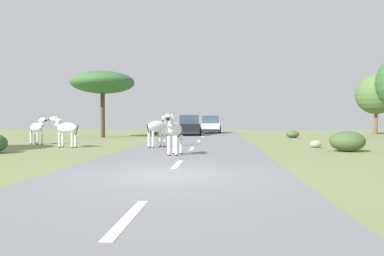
{
  "coord_description": "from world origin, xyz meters",
  "views": [
    {
      "loc": [
        1.2,
        -8.85,
        1.36
      ],
      "look_at": [
        0.05,
        7.36,
        1.01
      ],
      "focal_mm": 34.63,
      "sensor_mm": 36.0,
      "label": 1
    }
  ],
  "objects_px": {
    "car_0": "(189,126)",
    "tree_1": "(376,94)",
    "tree_0": "(103,83)",
    "bush_0": "(293,134)",
    "zebra_1": "(37,128)",
    "car_1": "(211,125)",
    "zebra_0": "(174,130)",
    "bush_1": "(154,132)",
    "bush_2": "(347,141)",
    "zebra_3": "(158,127)",
    "rock_3": "(315,144)",
    "zebra_2": "(66,128)"
  },
  "relations": [
    {
      "from": "zebra_1",
      "to": "car_1",
      "type": "bearing_deg",
      "value": -173.75
    },
    {
      "from": "zebra_0",
      "to": "zebra_1",
      "type": "distance_m",
      "value": 10.42
    },
    {
      "from": "car_0",
      "to": "tree_1",
      "type": "distance_m",
      "value": 17.87
    },
    {
      "from": "zebra_3",
      "to": "zebra_2",
      "type": "bearing_deg",
      "value": -143.01
    },
    {
      "from": "zebra_0",
      "to": "car_1",
      "type": "xyz_separation_m",
      "value": [
        0.87,
        23.81,
        -0.13
      ]
    },
    {
      "from": "zebra_2",
      "to": "bush_1",
      "type": "bearing_deg",
      "value": 6.36
    },
    {
      "from": "zebra_2",
      "to": "tree_1",
      "type": "relative_size",
      "value": 0.3
    },
    {
      "from": "car_1",
      "to": "tree_1",
      "type": "bearing_deg",
      "value": 173.62
    },
    {
      "from": "zebra_1",
      "to": "zebra_3",
      "type": "distance_m",
      "value": 7.51
    },
    {
      "from": "zebra_2",
      "to": "bush_0",
      "type": "xyz_separation_m",
      "value": [
        13.12,
        10.75,
        -0.66
      ]
    },
    {
      "from": "bush_0",
      "to": "rock_3",
      "type": "bearing_deg",
      "value": -95.02
    },
    {
      "from": "bush_2",
      "to": "rock_3",
      "type": "relative_size",
      "value": 2.67
    },
    {
      "from": "zebra_3",
      "to": "car_1",
      "type": "height_order",
      "value": "car_1"
    },
    {
      "from": "car_1",
      "to": "rock_3",
      "type": "distance_m",
      "value": 19.84
    },
    {
      "from": "zebra_1",
      "to": "car_0",
      "type": "relative_size",
      "value": 0.35
    },
    {
      "from": "bush_2",
      "to": "tree_0",
      "type": "bearing_deg",
      "value": 140.74
    },
    {
      "from": "car_0",
      "to": "bush_1",
      "type": "distance_m",
      "value": 3.94
    },
    {
      "from": "zebra_1",
      "to": "bush_2",
      "type": "bearing_deg",
      "value": 111.35
    },
    {
      "from": "zebra_1",
      "to": "tree_0",
      "type": "xyz_separation_m",
      "value": [
        1.04,
        8.4,
        3.34
      ]
    },
    {
      "from": "car_0",
      "to": "bush_0",
      "type": "distance_m",
      "value": 9.01
    },
    {
      "from": "zebra_1",
      "to": "car_1",
      "type": "relative_size",
      "value": 0.36
    },
    {
      "from": "bush_2",
      "to": "car_0",
      "type": "bearing_deg",
      "value": 117.04
    },
    {
      "from": "zebra_1",
      "to": "bush_2",
      "type": "xyz_separation_m",
      "value": [
        15.58,
        -3.49,
        -0.48
      ]
    },
    {
      "from": "car_1",
      "to": "bush_0",
      "type": "bearing_deg",
      "value": 125.25
    },
    {
      "from": "zebra_1",
      "to": "bush_1",
      "type": "distance_m",
      "value": 14.83
    },
    {
      "from": "car_1",
      "to": "bush_1",
      "type": "distance_m",
      "value": 6.24
    },
    {
      "from": "tree_1",
      "to": "zebra_3",
      "type": "bearing_deg",
      "value": -134.09
    },
    {
      "from": "tree_0",
      "to": "zebra_0",
      "type": "bearing_deg",
      "value": -63.22
    },
    {
      "from": "tree_0",
      "to": "bush_2",
      "type": "distance_m",
      "value": 19.17
    },
    {
      "from": "tree_0",
      "to": "bush_0",
      "type": "bearing_deg",
      "value": 0.75
    },
    {
      "from": "zebra_3",
      "to": "rock_3",
      "type": "distance_m",
      "value": 7.71
    },
    {
      "from": "car_1",
      "to": "tree_0",
      "type": "xyz_separation_m",
      "value": [
        -8.23,
        -9.23,
        3.42
      ]
    },
    {
      "from": "zebra_1",
      "to": "zebra_3",
      "type": "bearing_deg",
      "value": 106.3
    },
    {
      "from": "zebra_1",
      "to": "car_0",
      "type": "bearing_deg",
      "value": -177.22
    },
    {
      "from": "car_1",
      "to": "bush_0",
      "type": "relative_size",
      "value": 4.5
    },
    {
      "from": "zebra_3",
      "to": "zebra_0",
      "type": "bearing_deg",
      "value": -33.83
    },
    {
      "from": "zebra_0",
      "to": "bush_1",
      "type": "height_order",
      "value": "zebra_0"
    },
    {
      "from": "zebra_3",
      "to": "rock_3",
      "type": "relative_size",
      "value": 2.97
    },
    {
      "from": "car_0",
      "to": "tree_1",
      "type": "height_order",
      "value": "tree_1"
    },
    {
      "from": "zebra_2",
      "to": "car_0",
      "type": "height_order",
      "value": "car_0"
    },
    {
      "from": "zebra_2",
      "to": "bush_0",
      "type": "distance_m",
      "value": 16.98
    },
    {
      "from": "zebra_0",
      "to": "car_0",
      "type": "bearing_deg",
      "value": -78.33
    },
    {
      "from": "car_0",
      "to": "zebra_3",
      "type": "bearing_deg",
      "value": 84.19
    },
    {
      "from": "zebra_1",
      "to": "tree_1",
      "type": "xyz_separation_m",
      "value": [
        24.77,
        15.9,
        2.85
      ]
    },
    {
      "from": "bush_2",
      "to": "zebra_0",
      "type": "bearing_deg",
      "value": -159.5
    },
    {
      "from": "zebra_2",
      "to": "tree_0",
      "type": "relative_size",
      "value": 0.33
    },
    {
      "from": "zebra_0",
      "to": "rock_3",
      "type": "relative_size",
      "value": 2.98
    },
    {
      "from": "zebra_3",
      "to": "car_0",
      "type": "xyz_separation_m",
      "value": [
        0.33,
        14.65,
        -0.18
      ]
    },
    {
      "from": "tree_1",
      "to": "bush_1",
      "type": "bearing_deg",
      "value": -175.44
    },
    {
      "from": "tree_1",
      "to": "bush_0",
      "type": "bearing_deg",
      "value": -141.28
    }
  ]
}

